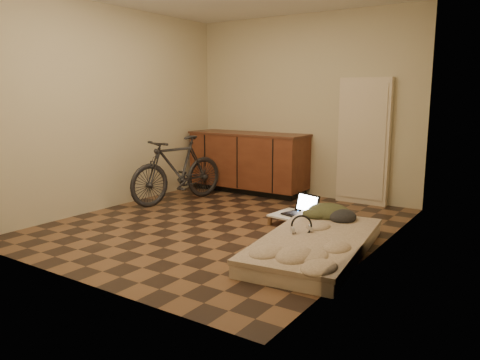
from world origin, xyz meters
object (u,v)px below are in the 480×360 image
Objects in this scene: futon at (315,245)px; lap_desk at (304,217)px; bicycle at (177,166)px; laptop at (302,211)px.

futon is 2.59× the size of lap_desk.
lap_desk is (2.00, -0.14, -0.40)m from bicycle.
laptop is (-0.55, 0.80, 0.09)m from futon.
futon is at bearing -39.14° from laptop.
bicycle is 2.06× the size of lap_desk.
lap_desk is at bearing 115.95° from futon.
futon is (2.50, -0.90, -0.42)m from bicycle.
bicycle reaches higher than laptop.
bicycle is at bearing -178.23° from lap_desk.
laptop is at bearing 148.04° from lap_desk.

